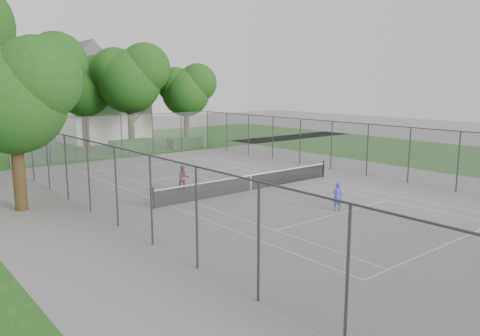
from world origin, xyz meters
TOP-DOWN VIEW (x-y plane):
  - ground at (0.00, 0.00)m, footprint 120.00×120.00m
  - grass_far at (0.00, 26.00)m, footprint 60.00×20.00m
  - grass_right at (22.00, 0.00)m, footprint 16.00×40.00m
  - court_markings at (0.00, 0.00)m, footprint 11.03×23.83m
  - tennis_net at (0.00, 0.00)m, footprint 12.87×0.10m
  - perimeter_fence at (0.00, 0.00)m, footprint 18.08×34.08m
  - tree_far_left at (-4.97, 21.65)m, footprint 7.29×6.66m
  - tree_far_midleft at (0.18, 25.12)m, footprint 6.19×5.65m
  - tree_far_midright at (3.26, 21.49)m, footprint 6.96×6.36m
  - tree_far_right at (9.55, 21.40)m, footprint 5.73×5.23m
  - tree_side_front at (-11.46, 3.87)m, footprint 5.85×5.35m
  - hedge_left at (-5.93, 18.24)m, footprint 3.94×1.18m
  - hedge_mid at (1.48, 18.23)m, footprint 3.86×1.10m
  - hedge_right at (7.04, 17.99)m, footprint 3.39×1.24m
  - house at (3.40, 28.51)m, footprint 8.40×6.51m
  - girl_player at (0.44, -5.99)m, footprint 0.61×0.52m
  - woman_player at (-3.03, 2.52)m, footprint 0.87×0.78m

SIDE VIEW (x-z plane):
  - ground at x=0.00m, z-range 0.00..0.00m
  - grass_far at x=0.00m, z-range 0.00..0.00m
  - grass_right at x=22.00m, z-range 0.00..0.00m
  - court_markings at x=0.00m, z-range 0.00..0.01m
  - hedge_left at x=-5.93m, z-range 0.00..0.98m
  - hedge_right at x=7.04m, z-range 0.00..1.02m
  - tennis_net at x=0.00m, z-range -0.04..1.06m
  - hedge_mid at x=1.48m, z-range 0.00..1.21m
  - girl_player at x=0.44m, z-range 0.00..1.42m
  - woman_player at x=-3.03m, z-range 0.00..1.48m
  - perimeter_fence at x=0.00m, z-range 0.05..3.57m
  - house at x=3.40m, z-range -1.02..9.44m
  - tree_far_right at x=9.55m, z-range 1.54..9.78m
  - tree_side_front at x=-11.46m, z-range 1.57..9.98m
  - tree_far_midleft at x=0.18m, z-range 1.66..10.56m
  - tree_far_midright at x=3.26m, z-range 1.87..11.88m
  - tree_far_left at x=-4.97m, z-range 1.96..12.45m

